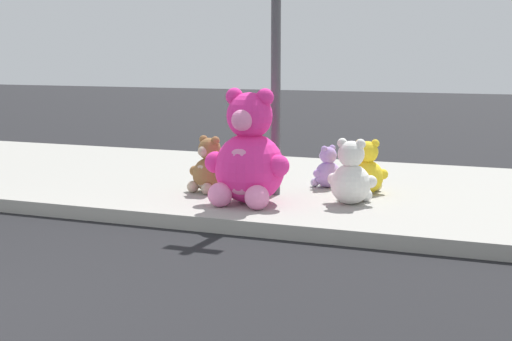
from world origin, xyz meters
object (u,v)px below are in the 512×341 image
(sign_pole, at_px, (276,45))
(plush_yellow, at_px, (367,171))
(plush_lavender, at_px, (327,170))
(plush_brown, at_px, (209,170))
(plush_white, at_px, (351,178))
(plush_pink_large, at_px, (248,158))

(sign_pole, relative_size, plush_yellow, 5.08)
(plush_lavender, distance_m, plush_brown, 1.44)
(plush_lavender, distance_m, plush_white, 1.00)
(plush_lavender, bearing_deg, plush_white, -58.85)
(plush_white, bearing_deg, plush_yellow, 88.76)
(plush_lavender, xyz_separation_m, plush_white, (0.52, -0.86, 0.08))
(sign_pole, distance_m, plush_lavender, 1.69)
(plush_pink_large, height_order, plush_yellow, plush_pink_large)
(plush_pink_large, relative_size, plush_yellow, 1.97)
(plush_brown, bearing_deg, sign_pole, 10.48)
(plush_lavender, xyz_separation_m, plush_brown, (-1.20, -0.80, 0.06))
(plush_pink_large, xyz_separation_m, plush_white, (1.03, 0.39, -0.21))
(sign_pole, bearing_deg, plush_pink_large, -98.98)
(plush_yellow, relative_size, plush_white, 0.89)
(plush_yellow, distance_m, plush_white, 0.67)
(sign_pole, distance_m, plush_yellow, 1.80)
(plush_pink_large, bearing_deg, sign_pole, 81.02)
(plush_yellow, bearing_deg, plush_white, -91.24)
(plush_pink_large, distance_m, plush_brown, 0.85)
(plush_pink_large, distance_m, plush_white, 1.12)
(plush_yellow, distance_m, plush_brown, 1.84)
(plush_pink_large, relative_size, plush_brown, 1.88)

